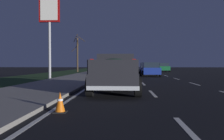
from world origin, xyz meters
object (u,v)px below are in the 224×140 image
Objects in this scene: sedan_silver at (147,68)px; gas_price_sign at (49,18)px; sedan_blue at (150,69)px; traffic_cone_near at (60,102)px; pickup_truck at (115,72)px; bare_tree_far at (77,53)px; sedan_green at (163,67)px.

sedan_silver is 15.80m from gas_price_sign.
sedan_blue is 6.51m from sedan_silver.
pickup_truck is at bearing -15.01° from traffic_cone_near.
bare_tree_far reaches higher than pickup_truck.
gas_price_sign reaches higher than traffic_cone_near.
gas_price_sign is 18.74m from bare_tree_far.
sedan_green reaches higher than traffic_cone_near.
pickup_truck is at bearing 166.47° from sedan_green.
sedan_silver is (21.04, -3.53, -0.20)m from pickup_truck.
bare_tree_far is at bearing 10.63° from traffic_cone_near.
gas_price_sign is (-20.20, 13.68, 4.82)m from sedan_green.
sedan_blue is 11.88m from gas_price_sign.
sedan_green is at bearing -13.75° from traffic_cone_near.
traffic_cone_near is (-19.58, 4.66, -0.50)m from sedan_blue.
pickup_truck is 30.85m from sedan_green.
sedan_green is at bearing -14.21° from sedan_blue.
pickup_truck is 0.73× the size of gas_price_sign.
sedan_green is 15.95m from sedan_blue.
bare_tree_far reaches higher than sedan_silver.
traffic_cone_near is at bearing 169.39° from sedan_silver.
gas_price_sign is (-11.25, 9.99, 4.82)m from sedan_silver.
sedan_blue is 0.67× the size of bare_tree_far.
traffic_cone_near is at bearing -169.37° from bare_tree_far.
gas_price_sign reaches higher than pickup_truck.
pickup_truck is 0.83× the size of bare_tree_far.
sedan_green is 9.68m from sedan_silver.
sedan_blue is at bearing -12.81° from pickup_truck.
pickup_truck is 21.34m from sedan_silver.
gas_price_sign is at bearing 33.43° from pickup_truck.
traffic_cone_near is at bearing 166.25° from sedan_green.
sedan_silver reaches higher than traffic_cone_near.
bare_tree_far is at bearing 38.36° from sedan_blue.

